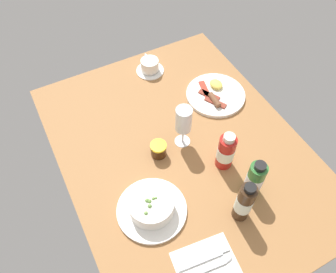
{
  "coord_description": "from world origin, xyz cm",
  "views": [
    {
      "loc": [
        58.45,
        -36.51,
        101.03
      ],
      "look_at": [
        -2.47,
        -4.52,
        7.65
      ],
      "focal_mm": 35.86,
      "sensor_mm": 36.0,
      "label": 1
    }
  ],
  "objects": [
    {
      "name": "ground_plane",
      "position": [
        0.0,
        0.0,
        -1.5
      ],
      "size": [
        110.0,
        84.0,
        3.0
      ],
      "primitive_type": "cube",
      "color": "#9E6B3D"
    },
    {
      "name": "porridge_bowl",
      "position": [
        16.42,
        -20.3,
        3.23
      ],
      "size": [
        22.57,
        22.57,
        7.59
      ],
      "color": "white",
      "rests_on": "ground_plane"
    },
    {
      "name": "cutlery_setting",
      "position": [
        38.73,
        -13.26,
        0.25
      ],
      "size": [
        15.49,
        19.45,
        0.9
      ],
      "color": "white",
      "rests_on": "ground_plane"
    },
    {
      "name": "coffee_cup",
      "position": [
        -42.81,
        7.77,
        2.77
      ],
      "size": [
        12.65,
        12.01,
        5.86
      ],
      "color": "white",
      "rests_on": "ground_plane"
    },
    {
      "name": "wine_glass",
      "position": [
        -3.05,
        1.81,
        11.9
      ],
      "size": [
        5.8,
        5.8,
        17.63
      ],
      "color": "white",
      "rests_on": "ground_plane"
    },
    {
      "name": "jam_jar",
      "position": [
        -2.11,
        -8.51,
        2.84
      ],
      "size": [
        5.83,
        5.83,
        5.61
      ],
      "color": "#3C1F0C",
      "rests_on": "ground_plane"
    },
    {
      "name": "sauce_bottle_green",
      "position": [
        25.14,
        12.07,
        7.47
      ],
      "size": [
        5.66,
        5.66,
        16.21
      ],
      "color": "#337233",
      "rests_on": "ground_plane"
    },
    {
      "name": "sauce_bottle_brown",
      "position": [
        30.45,
        3.99,
        8.53
      ],
      "size": [
        5.27,
        5.27,
        18.36
      ],
      "color": "#382314",
      "rests_on": "ground_plane"
    },
    {
      "name": "sauce_bottle_red",
      "position": [
        11.98,
        9.89,
        7.3
      ],
      "size": [
        6.0,
        6.0,
        16.11
      ],
      "color": "#B21E19",
      "rests_on": "ground_plane"
    },
    {
      "name": "breakfast_plate",
      "position": [
        -16.88,
        24.92,
        0.93
      ],
      "size": [
        24.05,
        24.05,
        3.7
      ],
      "color": "white",
      "rests_on": "ground_plane"
    }
  ]
}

